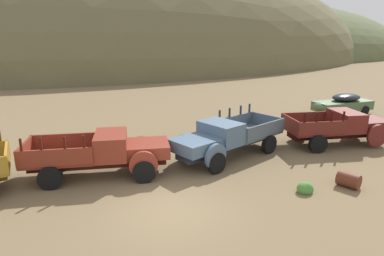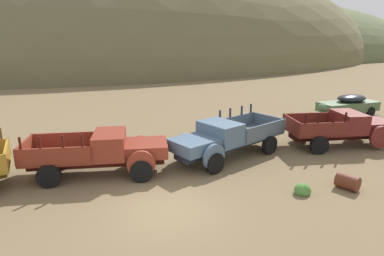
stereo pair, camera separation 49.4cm
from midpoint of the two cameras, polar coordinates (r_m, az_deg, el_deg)
The scene contains 10 objects.
ground_plane at distance 12.40m, azimuth -4.72°, elevation -13.49°, with size 300.00×300.00×0.00m, color brown.
hill_distant at distance 76.10m, azimuth -11.00°, elevation 10.90°, with size 116.90×67.36×43.87m, color brown.
hill_far_right at distance 105.34m, azimuth 10.80°, elevation 12.18°, with size 90.60×69.68×29.25m, color #56603D.
truck_rust_red at distance 15.26m, azimuth -14.70°, elevation -4.09°, with size 6.39×3.78×2.16m.
truck_chalk_blue at distance 16.67m, azimuth 4.27°, elevation -1.90°, with size 6.74×3.84×2.16m.
truck_oxblood at distance 20.53m, azimuth 23.42°, elevation 0.23°, with size 5.98×3.68×2.16m.
car_weathered_green at distance 28.28m, azimuth 23.44°, elevation 3.78°, with size 5.00×2.19×1.57m.
oil_drum_tipped at distance 15.14m, azimuth 24.07°, elevation -8.01°, with size 0.84×0.99×0.60m.
bush_near_barrel at distance 14.11m, azimuth 17.68°, elevation -9.78°, with size 0.67×0.59×0.54m.
bush_back_edge at distance 24.38m, azimuth 5.64°, elevation 1.55°, with size 0.53×0.48×0.40m.
Camera 1 is at (-4.02, -10.04, 6.04)m, focal length 31.60 mm.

